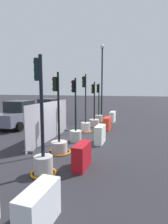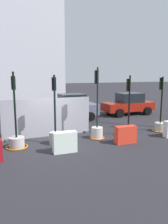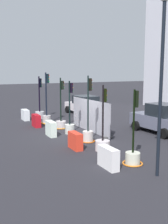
{
  "view_description": "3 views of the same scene",
  "coord_description": "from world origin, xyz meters",
  "px_view_note": "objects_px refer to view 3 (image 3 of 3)",
  "views": [
    {
      "loc": [
        -8.76,
        -2.92,
        2.68
      ],
      "look_at": [
        1.89,
        0.01,
        1.27
      ],
      "focal_mm": 29.31,
      "sensor_mm": 36.0,
      "label": 1
    },
    {
      "loc": [
        -2.81,
        -9.98,
        3.28
      ],
      "look_at": [
        1.5,
        0.34,
        1.34
      ],
      "focal_mm": 36.03,
      "sensor_mm": 36.0,
      "label": 2
    },
    {
      "loc": [
        14.52,
        -6.97,
        3.86
      ],
      "look_at": [
        1.81,
        -0.16,
        1.61
      ],
      "focal_mm": 43.36,
      "sensor_mm": 36.0,
      "label": 3
    }
  ],
  "objects_px": {
    "traffic_light_2": "(61,121)",
    "construction_barrier_3": "(75,141)",
    "car_grey_saloon": "(161,119)",
    "street_lamp_post": "(162,62)",
    "construction_barrier_0": "(25,115)",
    "traffic_light_3": "(70,124)",
    "car_white_van": "(84,105)",
    "traffic_light_5": "(103,140)",
    "traffic_light_6": "(133,154)",
    "traffic_light_1": "(47,115)",
    "construction_barrier_1": "(36,121)",
    "traffic_light_4": "(88,131)",
    "construction_barrier_4": "(108,158)",
    "construction_barrier_2": "(51,129)",
    "traffic_light_0": "(40,112)"
  },
  "relations": [
    {
      "from": "traffic_light_0",
      "to": "traffic_light_2",
      "type": "xyz_separation_m",
      "value": [
        4.15,
        0.06,
        -0.07
      ]
    },
    {
      "from": "traffic_light_3",
      "to": "traffic_light_5",
      "type": "relative_size",
      "value": 1.01
    },
    {
      "from": "construction_barrier_1",
      "to": "construction_barrier_3",
      "type": "relative_size",
      "value": 1.01
    },
    {
      "from": "car_white_van",
      "to": "traffic_light_3",
      "type": "bearing_deg",
      "value": -35.19
    },
    {
      "from": "construction_barrier_1",
      "to": "car_white_van",
      "type": "xyz_separation_m",
      "value": [
        -3.13,
        5.43,
        0.39
      ]
    },
    {
      "from": "traffic_light_6",
      "to": "traffic_light_3",
      "type": "bearing_deg",
      "value": 179.77
    },
    {
      "from": "traffic_light_0",
      "to": "car_white_van",
      "type": "distance_m",
      "value": 4.16
    },
    {
      "from": "street_lamp_post",
      "to": "traffic_light_1",
      "type": "bearing_deg",
      "value": -179.44
    },
    {
      "from": "car_white_van",
      "to": "traffic_light_0",
      "type": "bearing_deg",
      "value": -87.95
    },
    {
      "from": "traffic_light_3",
      "to": "construction_barrier_3",
      "type": "xyz_separation_m",
      "value": [
        3.09,
        -1.16,
        -0.21
      ]
    },
    {
      "from": "traffic_light_3",
      "to": "street_lamp_post",
      "type": "bearing_deg",
      "value": -0.11
    },
    {
      "from": "traffic_light_4",
      "to": "construction_barrier_4",
      "type": "xyz_separation_m",
      "value": [
        3.87,
        -1.24,
        -0.16
      ]
    },
    {
      "from": "street_lamp_post",
      "to": "car_grey_saloon",
      "type": "bearing_deg",
      "value": 135.19
    },
    {
      "from": "construction_barrier_1",
      "to": "traffic_light_0",
      "type": "bearing_deg",
      "value": 156.75
    },
    {
      "from": "street_lamp_post",
      "to": "traffic_light_3",
      "type": "bearing_deg",
      "value": 179.89
    },
    {
      "from": "car_grey_saloon",
      "to": "street_lamp_post",
      "type": "height_order",
      "value": "street_lamp_post"
    },
    {
      "from": "construction_barrier_0",
      "to": "traffic_light_2",
      "type": "bearing_deg",
      "value": 17.86
    },
    {
      "from": "traffic_light_0",
      "to": "traffic_light_3",
      "type": "relative_size",
      "value": 1.05
    },
    {
      "from": "traffic_light_2",
      "to": "construction_barrier_1",
      "type": "xyz_separation_m",
      "value": [
        -1.17,
        -1.34,
        -0.06
      ]
    },
    {
      "from": "traffic_light_0",
      "to": "construction_barrier_2",
      "type": "xyz_separation_m",
      "value": [
        5.94,
        -1.37,
        -0.11
      ]
    },
    {
      "from": "traffic_light_0",
      "to": "traffic_light_4",
      "type": "bearing_deg",
      "value": -0.37
    },
    {
      "from": "traffic_light_1",
      "to": "traffic_light_4",
      "type": "bearing_deg",
      "value": 1.81
    },
    {
      "from": "traffic_light_1",
      "to": "traffic_light_2",
      "type": "relative_size",
      "value": 1.1
    },
    {
      "from": "traffic_light_3",
      "to": "car_grey_saloon",
      "type": "bearing_deg",
      "value": 63.78
    },
    {
      "from": "car_white_van",
      "to": "traffic_light_4",
      "type": "bearing_deg",
      "value": -27.04
    },
    {
      "from": "traffic_light_2",
      "to": "traffic_light_5",
      "type": "height_order",
      "value": "traffic_light_2"
    },
    {
      "from": "traffic_light_5",
      "to": "traffic_light_6",
      "type": "bearing_deg",
      "value": 2.2
    },
    {
      "from": "traffic_light_0",
      "to": "construction_barrier_3",
      "type": "distance_m",
      "value": 9.07
    },
    {
      "from": "traffic_light_6",
      "to": "car_grey_saloon",
      "type": "height_order",
      "value": "traffic_light_6"
    },
    {
      "from": "traffic_light_2",
      "to": "construction_barrier_0",
      "type": "distance_m",
      "value": 4.2
    },
    {
      "from": "construction_barrier_1",
      "to": "construction_barrier_4",
      "type": "bearing_deg",
      "value": -0.03
    },
    {
      "from": "traffic_light_1",
      "to": "construction_barrier_3",
      "type": "height_order",
      "value": "traffic_light_1"
    },
    {
      "from": "traffic_light_1",
      "to": "traffic_light_6",
      "type": "relative_size",
      "value": 1.19
    },
    {
      "from": "traffic_light_0",
      "to": "car_grey_saloon",
      "type": "relative_size",
      "value": 0.84
    },
    {
      "from": "traffic_light_1",
      "to": "construction_barrier_2",
      "type": "height_order",
      "value": "traffic_light_1"
    },
    {
      "from": "traffic_light_1",
      "to": "construction_barrier_1",
      "type": "distance_m",
      "value": 1.32
    },
    {
      "from": "construction_barrier_2",
      "to": "construction_barrier_4",
      "type": "relative_size",
      "value": 0.88
    },
    {
      "from": "street_lamp_post",
      "to": "car_white_van",
      "type": "bearing_deg",
      "value": 162.56
    },
    {
      "from": "traffic_light_1",
      "to": "car_white_van",
      "type": "distance_m",
      "value": 4.98
    },
    {
      "from": "traffic_light_0",
      "to": "traffic_light_3",
      "type": "height_order",
      "value": "traffic_light_0"
    },
    {
      "from": "traffic_light_3",
      "to": "car_white_van",
      "type": "xyz_separation_m",
      "value": [
        -6.04,
        4.26,
        0.19
      ]
    },
    {
      "from": "traffic_light_3",
      "to": "construction_barrier_1",
      "type": "bearing_deg",
      "value": -158.05
    },
    {
      "from": "traffic_light_3",
      "to": "traffic_light_5",
      "type": "xyz_separation_m",
      "value": [
        3.94,
        -0.11,
        -0.11
      ]
    },
    {
      "from": "street_lamp_post",
      "to": "traffic_light_6",
      "type": "bearing_deg",
      "value": -179.61
    },
    {
      "from": "traffic_light_2",
      "to": "construction_barrier_3",
      "type": "height_order",
      "value": "traffic_light_2"
    },
    {
      "from": "construction_barrier_4",
      "to": "construction_barrier_2",
      "type": "bearing_deg",
      "value": -179.25
    },
    {
      "from": "traffic_light_3",
      "to": "traffic_light_0",
      "type": "bearing_deg",
      "value": 178.9
    },
    {
      "from": "traffic_light_4",
      "to": "traffic_light_5",
      "type": "xyz_separation_m",
      "value": [
        1.76,
        -0.17,
        -0.07
      ]
    },
    {
      "from": "construction_barrier_0",
      "to": "street_lamp_post",
      "type": "xyz_separation_m",
      "value": [
        13.3,
        1.1,
        3.73
      ]
    },
    {
      "from": "traffic_light_1",
      "to": "traffic_light_2",
      "type": "bearing_deg",
      "value": 8.56
    }
  ]
}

